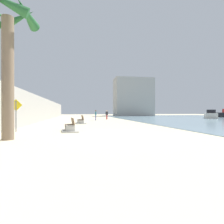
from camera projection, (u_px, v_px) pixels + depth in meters
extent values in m
plane|color=beige|center=(91.00, 121.00, 28.88)|extent=(120.00, 120.00, 0.00)
cube|color=#ADAAA3|center=(40.00, 109.00, 27.50)|extent=(0.80, 64.00, 3.48)
cylinder|color=#7A6651|center=(8.00, 78.00, 9.61)|extent=(0.59, 0.59, 6.31)
cone|color=#235B2D|center=(27.00, 14.00, 9.60)|extent=(0.93, 2.17, 1.01)
cone|color=#235B2D|center=(17.00, 19.00, 10.51)|extent=(2.15, 1.00, 1.35)
cone|color=#235B2D|center=(6.00, 2.00, 8.72)|extent=(2.17, 1.03, 1.19)
cube|color=#ADAAA3|center=(70.00, 129.00, 12.92)|extent=(0.62, 0.27, 0.50)
cube|color=#ADAAA3|center=(69.00, 127.00, 14.26)|extent=(0.62, 0.27, 0.50)
cube|color=brown|center=(70.00, 125.00, 13.59)|extent=(0.67, 1.65, 0.06)
cube|color=brown|center=(73.00, 121.00, 13.65)|extent=(0.34, 1.61, 0.50)
cube|color=#ADAAA3|center=(70.00, 131.00, 13.59)|extent=(1.33, 2.21, 0.08)
cube|color=#ADAAA3|center=(81.00, 122.00, 21.51)|extent=(0.61, 0.25, 0.50)
cube|color=#ADAAA3|center=(80.00, 121.00, 22.86)|extent=(0.61, 0.25, 0.50)
cube|color=brown|center=(81.00, 120.00, 22.18)|extent=(0.63, 1.64, 0.06)
cube|color=brown|center=(82.00, 117.00, 22.24)|extent=(0.30, 1.61, 0.50)
cube|color=#ADAAA3|center=(81.00, 123.00, 22.18)|extent=(1.27, 2.18, 0.08)
cylinder|color=#B22D33|center=(107.00, 117.00, 33.24)|extent=(0.12, 0.12, 0.81)
cylinder|color=#B22D33|center=(107.00, 117.00, 33.17)|extent=(0.12, 0.12, 0.81)
cube|color=#333338|center=(107.00, 113.00, 33.21)|extent=(0.36, 0.28, 0.57)
sphere|color=tan|center=(107.00, 111.00, 33.20)|extent=(0.22, 0.22, 0.22)
cylinder|color=#333338|center=(108.00, 113.00, 33.32)|extent=(0.09, 0.09, 0.51)
cylinder|color=#333338|center=(106.00, 113.00, 33.09)|extent=(0.09, 0.09, 0.51)
cylinder|color=navy|center=(96.00, 118.00, 29.76)|extent=(0.12, 0.12, 0.82)
cylinder|color=navy|center=(96.00, 118.00, 29.63)|extent=(0.12, 0.12, 0.82)
cube|color=teal|center=(96.00, 113.00, 29.69)|extent=(0.24, 0.35, 0.58)
sphere|color=brown|center=(96.00, 111.00, 29.69)|extent=(0.22, 0.22, 0.22)
cylinder|color=teal|center=(96.00, 113.00, 29.91)|extent=(0.09, 0.09, 0.52)
cylinder|color=teal|center=(96.00, 113.00, 29.47)|extent=(0.09, 0.09, 0.52)
cube|color=beige|center=(210.00, 116.00, 38.61)|extent=(5.12, 6.17, 1.05)
cube|color=black|center=(211.00, 111.00, 37.78)|extent=(2.71, 3.02, 0.69)
cylinder|color=slate|center=(16.00, 116.00, 13.29)|extent=(0.08, 0.08, 2.20)
cube|color=yellow|center=(16.00, 105.00, 13.29)|extent=(0.85, 0.03, 0.85)
cube|color=#9E9E99|center=(133.00, 97.00, 59.21)|extent=(12.00, 6.00, 11.84)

